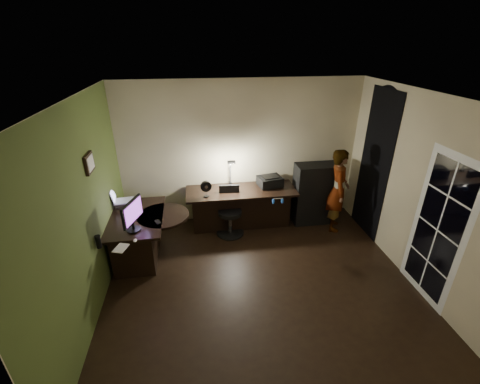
{
  "coord_description": "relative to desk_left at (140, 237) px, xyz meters",
  "views": [
    {
      "loc": [
        -0.83,
        -3.7,
        3.33
      ],
      "look_at": [
        -0.15,
        1.05,
        1.0
      ],
      "focal_mm": 24.0,
      "sensor_mm": 36.0,
      "label": 1
    }
  ],
  "objects": [
    {
      "name": "floor",
      "position": [
        1.83,
        -0.87,
        -0.39
      ],
      "size": [
        4.5,
        4.0,
        0.01
      ],
      "primitive_type": "cube",
      "color": "black",
      "rests_on": "ground"
    },
    {
      "name": "ceiling",
      "position": [
        1.83,
        -0.87,
        2.32
      ],
      "size": [
        4.5,
        4.0,
        0.01
      ],
      "primitive_type": "cube",
      "color": "silver",
      "rests_on": "floor"
    },
    {
      "name": "wall_back",
      "position": [
        1.83,
        1.13,
        0.96
      ],
      "size": [
        4.5,
        0.01,
        2.7
      ],
      "primitive_type": "cube",
      "color": "#C3B690",
      "rests_on": "floor"
    },
    {
      "name": "wall_front",
      "position": [
        1.83,
        -2.88,
        0.96
      ],
      "size": [
        4.5,
        0.01,
        2.7
      ],
      "primitive_type": "cube",
      "color": "#C3B690",
      "rests_on": "floor"
    },
    {
      "name": "wall_left",
      "position": [
        -0.42,
        -0.87,
        0.96
      ],
      "size": [
        0.01,
        4.0,
        2.7
      ],
      "primitive_type": "cube",
      "color": "#C3B690",
      "rests_on": "floor"
    },
    {
      "name": "wall_right",
      "position": [
        4.08,
        -0.87,
        0.96
      ],
      "size": [
        0.01,
        4.0,
        2.7
      ],
      "primitive_type": "cube",
      "color": "#C3B690",
      "rests_on": "floor"
    },
    {
      "name": "green_wall_overlay",
      "position": [
        -0.41,
        -0.87,
        0.96
      ],
      "size": [
        0.0,
        4.0,
        2.7
      ],
      "primitive_type": "cube",
      "color": "#465823",
      "rests_on": "floor"
    },
    {
      "name": "arched_doorway",
      "position": [
        4.07,
        0.28,
        0.91
      ],
      "size": [
        0.01,
        0.9,
        2.6
      ],
      "primitive_type": "cube",
      "color": "black",
      "rests_on": "floor"
    },
    {
      "name": "french_door",
      "position": [
        4.07,
        -1.42,
        0.66
      ],
      "size": [
        0.02,
        0.92,
        2.1
      ],
      "primitive_type": "cube",
      "color": "white",
      "rests_on": "floor"
    },
    {
      "name": "framed_picture",
      "position": [
        -0.39,
        -0.42,
        1.46
      ],
      "size": [
        0.04,
        0.3,
        0.25
      ],
      "primitive_type": "cube",
      "color": "black",
      "rests_on": "wall_left"
    },
    {
      "name": "desk_left",
      "position": [
        0.0,
        0.0,
        0.0
      ],
      "size": [
        0.84,
        1.35,
        0.77
      ],
      "primitive_type": "cube",
      "rotation": [
        0.0,
        0.0,
        0.01
      ],
      "color": "black",
      "rests_on": "floor"
    },
    {
      "name": "desk_right",
      "position": [
        1.78,
        0.74,
        -0.0
      ],
      "size": [
        2.04,
        0.72,
        0.76
      ],
      "primitive_type": "cube",
      "rotation": [
        0.0,
        0.0,
        0.0
      ],
      "color": "black",
      "rests_on": "floor"
    },
    {
      "name": "cabinet",
      "position": [
        3.21,
        0.72,
        0.21
      ],
      "size": [
        0.8,
        0.4,
        1.2
      ],
      "primitive_type": "cube",
      "rotation": [
        0.0,
        0.0,
        0.0
      ],
      "color": "black",
      "rests_on": "floor"
    },
    {
      "name": "laptop_stand",
      "position": [
        -0.28,
        0.38,
        0.44
      ],
      "size": [
        0.23,
        0.2,
        0.09
      ],
      "primitive_type": "cube",
      "rotation": [
        0.0,
        0.0,
        0.09
      ],
      "color": "silver",
      "rests_on": "desk_left"
    },
    {
      "name": "laptop",
      "position": [
        -0.24,
        0.38,
        0.6
      ],
      "size": [
        0.39,
        0.37,
        0.24
      ],
      "primitive_type": "cube",
      "rotation": [
        0.0,
        0.0,
        0.15
      ],
      "color": "silver",
      "rests_on": "laptop_stand"
    },
    {
      "name": "monitor",
      "position": [
        0.02,
        -0.41,
        0.57
      ],
      "size": [
        0.27,
        0.52,
        0.34
      ],
      "primitive_type": "cube",
      "rotation": [
        0.0,
        0.0,
        -0.34
      ],
      "color": "black",
      "rests_on": "desk_left"
    },
    {
      "name": "mouse",
      "position": [
        0.09,
        -0.72,
        0.41
      ],
      "size": [
        0.08,
        0.09,
        0.03
      ],
      "primitive_type": "ellipsoid",
      "rotation": [
        0.0,
        0.0,
        0.4
      ],
      "color": "silver",
      "rests_on": "desk_left"
    },
    {
      "name": "phone",
      "position": [
        0.35,
        -0.24,
        0.4
      ],
      "size": [
        0.11,
        0.15,
        0.01
      ],
      "primitive_type": "cube",
      "rotation": [
        0.0,
        0.0,
        0.4
      ],
      "color": "black",
      "rests_on": "desk_left"
    },
    {
      "name": "pen",
      "position": [
        -0.03,
        -0.26,
        0.4
      ],
      "size": [
        0.02,
        0.13,
        0.01
      ],
      "primitive_type": "cube",
      "rotation": [
        0.0,
        0.0,
        0.12
      ],
      "color": "black",
      "rests_on": "desk_left"
    },
    {
      "name": "speaker",
      "position": [
        -0.36,
        -0.79,
        0.49
      ],
      "size": [
        0.09,
        0.09,
        0.18
      ],
      "primitive_type": "cylinder",
      "rotation": [
        0.0,
        0.0,
        -0.22
      ],
      "color": "black",
      "rests_on": "desk_left"
    },
    {
      "name": "notepad",
      "position": [
        -0.08,
        -0.86,
        0.4
      ],
      "size": [
        0.21,
        0.25,
        0.01
      ],
      "primitive_type": "cube",
      "rotation": [
        0.0,
        0.0,
        -0.33
      ],
      "color": "silver",
      "rests_on": "desk_left"
    },
    {
      "name": "desk_fan",
      "position": [
        1.13,
        0.56,
        0.53
      ],
      "size": [
        0.21,
        0.14,
        0.3
      ],
      "primitive_type": "cube",
      "rotation": [
        0.0,
        0.0,
        0.17
      ],
      "color": "black",
      "rests_on": "desk_right"
    },
    {
      "name": "headphones",
      "position": [
        2.32,
        0.13,
        0.43
      ],
      "size": [
        0.2,
        0.09,
        0.1
      ],
      "primitive_type": "cube",
      "rotation": [
        0.0,
        0.0,
        0.01
      ],
      "color": "#194593",
      "rests_on": "desk_right"
    },
    {
      "name": "printer",
      "position": [
        2.35,
        0.85,
        0.48
      ],
      "size": [
        0.49,
        0.42,
        0.19
      ],
      "primitive_type": "cube",
      "rotation": [
        0.0,
        0.0,
        0.19
      ],
      "color": "black",
      "rests_on": "desk_right"
    },
    {
      "name": "desk_lamp",
      "position": [
        1.61,
        0.96,
        0.68
      ],
      "size": [
        0.23,
        0.3,
        0.6
      ],
      "primitive_type": "cube",
      "rotation": [
        0.0,
        0.0,
        0.35
      ],
      "color": "black",
      "rests_on": "desk_right"
    },
    {
      "name": "office_chair",
      "position": [
        1.54,
        0.48,
        0.07
      ],
      "size": [
        0.54,
        0.54,
        0.91
      ],
      "primitive_type": "cube",
      "rotation": [
        0.0,
        0.0,
        -0.07
      ],
      "color": "black",
      "rests_on": "floor"
    },
    {
      "name": "person",
      "position": [
        3.53,
        0.42,
        0.4
      ],
      "size": [
        0.53,
        0.65,
        1.57
      ],
      "primitive_type": "imported",
      "rotation": [
        0.0,
        0.0,
        1.25
      ],
      "color": "#D8A88C",
      "rests_on": "floor"
    }
  ]
}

